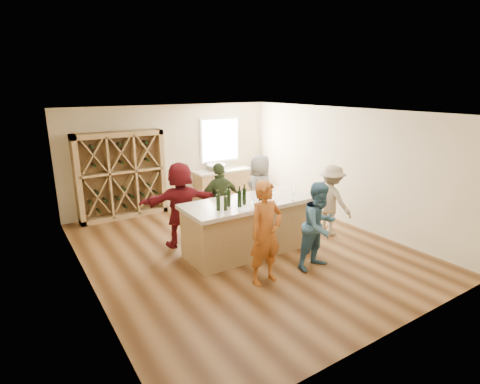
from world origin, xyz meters
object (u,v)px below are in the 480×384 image
person_near_right (319,226)px  person_far_right (260,191)px  wine_bottle_c (229,198)px  person_server (331,200)px  wine_bottle_f (261,196)px  wine_bottle_b (225,203)px  person_far_mid (220,201)px  person_far_left (181,204)px  sink (216,167)px  wine_bottle_d (240,199)px  person_near_left (266,233)px  wine_bottle_a (218,202)px  wine_bottle_e (244,196)px  wine_rack (121,175)px  tasting_counter_base (249,228)px

person_near_right → person_far_right: 2.32m
wine_bottle_c → person_server: person_server is taller
wine_bottle_c → wine_bottle_f: bearing=-19.6°
wine_bottle_b → person_far_mid: 1.44m
wine_bottle_c → person_far_left: 1.27m
sink → wine_bottle_d: wine_bottle_d is taller
sink → person_near_right: bearing=-95.9°
wine_bottle_c → person_near_left: bearing=-87.1°
person_near_right → wine_bottle_d: bearing=129.4°
wine_bottle_a → person_far_right: person_far_right is taller
wine_bottle_d → wine_bottle_e: (0.17, 0.09, -0.00)m
wine_rack → wine_bottle_d: (1.17, -3.73, 0.14)m
sink → wine_bottle_d: (-1.53, -3.66, 0.23)m
person_server → person_far_mid: size_ratio=0.96×
wine_rack → person_near_right: 5.28m
sink → wine_bottle_e: size_ratio=1.70×
person_server → wine_bottle_b: bearing=83.3°
wine_bottle_a → wine_bottle_c: wine_bottle_c is taller
wine_bottle_c → person_near_left: (0.06, -1.11, -0.34)m
person_near_left → wine_bottle_f: 1.10m
sink → wine_bottle_d: 3.97m
tasting_counter_base → wine_bottle_b: (-0.72, -0.27, 0.71)m
wine_bottle_b → person_far_mid: size_ratio=0.16×
wine_bottle_b → person_near_right: bearing=-36.8°
wine_rack → person_near_right: size_ratio=1.34×
tasting_counter_base → person_far_mid: person_far_mid is taller
person_far_mid → tasting_counter_base: bearing=100.3°
wine_bottle_e → person_near_right: 1.51m
sink → wine_bottle_f: bearing=-106.3°
wine_bottle_d → wine_bottle_f: size_ratio=1.09×
person_near_left → person_server: 2.70m
wine_bottle_a → wine_bottle_f: 0.88m
person_server → wine_bottle_f: person_server is taller
wine_bottle_b → wine_bottle_e: (0.49, 0.12, 0.03)m
sink → wine_bottle_a: wine_bottle_a is taller
sink → wine_bottle_e: 3.82m
wine_bottle_f → person_near_left: bearing=-120.8°
wine_bottle_b → person_near_left: 1.01m
wine_bottle_a → wine_bottle_f: bearing=-6.9°
person_near_left → person_far_left: bearing=101.2°
sink → wine_bottle_a: (-1.97, -3.61, 0.22)m
wine_bottle_b → person_far_mid: (0.60, 1.25, -0.37)m
person_far_mid → wine_bottle_c: bearing=72.1°
wine_bottle_a → wine_bottle_c: bearing=20.0°
sink → person_far_right: size_ratio=0.31×
wine_bottle_a → wine_bottle_e: bearing=4.6°
wine_rack → person_far_mid: (1.44, -2.50, -0.26)m
person_near_left → wine_rack: bearing=100.2°
wine_bottle_b → wine_bottle_c: 0.25m
person_far_left → wine_bottle_f: size_ratio=6.03×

